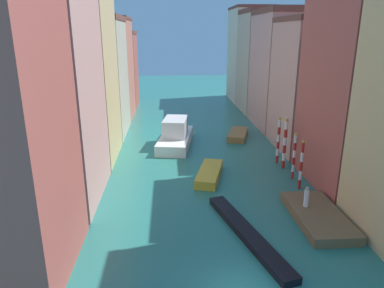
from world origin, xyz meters
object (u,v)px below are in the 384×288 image
mooring_pole_2 (285,143)px  motorboat_1 (209,174)px  vaporetto_white (175,135)px  waterfront_dock (318,216)px  mooring_pole_3 (278,140)px  gondola_black (247,233)px  mooring_pole_1 (294,156)px  person_on_dock (306,197)px  motorboat_0 (238,134)px  mooring_pole_0 (301,164)px

mooring_pole_2 → motorboat_1: mooring_pole_2 is taller
vaporetto_white → waterfront_dock: bearing=-62.4°
mooring_pole_3 → gondola_black: mooring_pole_3 is taller
mooring_pole_1 → gondola_black: bearing=-123.8°
person_on_dock → mooring_pole_2: bearing=81.8°
person_on_dock → vaporetto_white: 20.55m
person_on_dock → gondola_black: size_ratio=0.15×
waterfront_dock → motorboat_0: (-1.70, 22.07, 0.04)m
person_on_dock → mooring_pole_0: mooring_pole_0 is taller
mooring_pole_2 → mooring_pole_0: bearing=-91.7°
vaporetto_white → gondola_black: vaporetto_white is taller
mooring_pole_3 → gondola_black: 15.62m
motorboat_0 → vaporetto_white: bearing=-161.1°
mooring_pole_1 → vaporetto_white: bearing=133.9°
mooring_pole_3 → motorboat_1: 8.79m
mooring_pole_0 → gondola_black: mooring_pole_0 is taller
mooring_pole_1 → motorboat_0: mooring_pole_1 is taller
vaporetto_white → gondola_black: size_ratio=0.93×
motorboat_0 → gondola_black: bearing=-99.5°
gondola_black → motorboat_0: bearing=80.5°
person_on_dock → mooring_pole_1: bearing=78.5°
person_on_dock → mooring_pole_0: 4.88m
mooring_pole_1 → motorboat_1: 8.12m
person_on_dock → mooring_pole_3: size_ratio=0.32×
mooring_pole_0 → vaporetto_white: (-10.68, 13.61, -1.04)m
mooring_pole_1 → motorboat_0: (-2.51, 14.15, -1.91)m
mooring_pole_2 → gondola_black: (-6.48, -12.46, -2.43)m
person_on_dock → mooring_pole_2: (1.39, 9.71, 1.24)m
mooring_pole_2 → gondola_black: mooring_pole_2 is taller
motorboat_0 → person_on_dock: bearing=-87.0°
mooring_pole_1 → vaporetto_white: 15.70m
waterfront_dock → person_on_dock: size_ratio=4.51×
mooring_pole_0 → mooring_pole_1: bearing=85.8°
motorboat_1 → mooring_pole_1: bearing=-5.1°
vaporetto_white → mooring_pole_3: bearing=-32.9°
waterfront_dock → person_on_dock: bearing=122.5°
vaporetto_white → gondola_black: bearing=-78.3°
person_on_dock → vaporetto_white: bearing=117.3°
mooring_pole_3 → motorboat_1: mooring_pole_3 is taller
mooring_pole_0 → mooring_pole_1: 2.33m
motorboat_1 → person_on_dock: bearing=-49.9°
vaporetto_white → person_on_dock: bearing=-62.7°
vaporetto_white → motorboat_0: (8.34, 2.86, -0.87)m
waterfront_dock → motorboat_1: motorboat_1 is taller
mooring_pole_0 → motorboat_1: size_ratio=0.71×
waterfront_dock → person_on_dock: 1.57m
mooring_pole_0 → motorboat_1: 8.48m
waterfront_dock → mooring_pole_1: size_ratio=1.59×
mooring_pole_1 → mooring_pole_0: bearing=-94.2°
gondola_black → motorboat_0: size_ratio=1.74×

